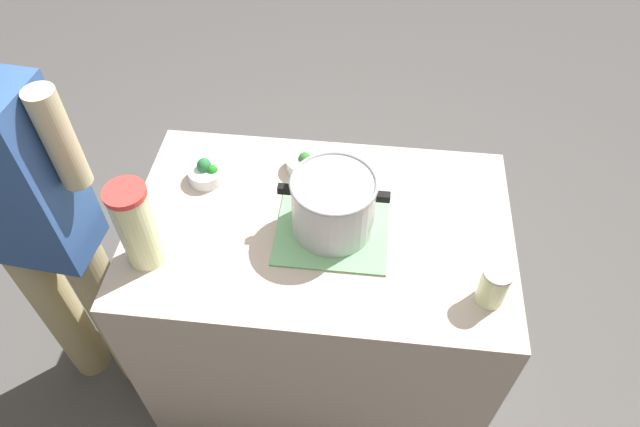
# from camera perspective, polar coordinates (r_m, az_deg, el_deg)

# --- Properties ---
(ground_plane) EXTENTS (8.00, 8.00, 0.00)m
(ground_plane) POSITION_cam_1_polar(r_m,az_deg,el_deg) (2.51, -0.00, -14.37)
(ground_plane) COLOR #52504D
(counter_slab) EXTENTS (1.17, 0.75, 0.90)m
(counter_slab) POSITION_cam_1_polar(r_m,az_deg,el_deg) (2.11, -0.00, -8.92)
(counter_slab) COLOR #C0AB99
(counter_slab) RESTS_ON ground_plane
(dish_cloth) EXTENTS (0.34, 0.33, 0.01)m
(dish_cloth) POSITION_cam_1_polar(r_m,az_deg,el_deg) (1.74, 1.28, -1.31)
(dish_cloth) COLOR #76B679
(dish_cloth) RESTS_ON counter_slab
(cooking_pot) EXTENTS (0.32, 0.25, 0.19)m
(cooking_pot) POSITION_cam_1_polar(r_m,az_deg,el_deg) (1.66, 1.34, 0.97)
(cooking_pot) COLOR #B7B7BC
(cooking_pot) RESTS_ON dish_cloth
(lemonade_pitcher) EXTENTS (0.11, 0.11, 0.28)m
(lemonade_pitcher) POSITION_cam_1_polar(r_m,az_deg,el_deg) (1.64, -17.81, -1.17)
(lemonade_pitcher) COLOR beige
(lemonade_pitcher) RESTS_ON counter_slab
(mason_jar) EXTENTS (0.08, 0.08, 0.13)m
(mason_jar) POSITION_cam_1_polar(r_m,az_deg,el_deg) (1.60, 16.93, -6.90)
(mason_jar) COLOR beige
(mason_jar) RESTS_ON counter_slab
(broccoli_bowl_front) EXTENTS (0.12, 0.12, 0.07)m
(broccoli_bowl_front) POSITION_cam_1_polar(r_m,az_deg,el_deg) (1.89, -1.53, 5.04)
(broccoli_bowl_front) COLOR silver
(broccoli_bowl_front) RESTS_ON counter_slab
(broccoli_bowl_center) EXTENTS (0.11, 0.11, 0.08)m
(broccoli_bowl_center) POSITION_cam_1_polar(r_m,az_deg,el_deg) (1.89, -11.27, 4.00)
(broccoli_bowl_center) COLOR silver
(broccoli_bowl_center) RESTS_ON counter_slab
(person_cook) EXTENTS (0.50, 0.23, 1.63)m
(person_cook) POSITION_cam_1_polar(r_m,az_deg,el_deg) (1.94, -26.44, -1.34)
(person_cook) COLOR tan
(person_cook) RESTS_ON ground_plane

